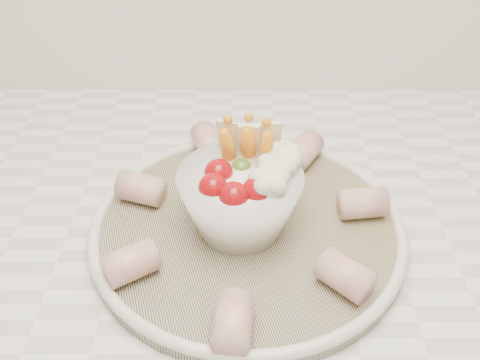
{
  "coord_description": "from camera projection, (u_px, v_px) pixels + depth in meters",
  "views": [
    {
      "loc": [
        0.01,
        1.03,
        1.31
      ],
      "look_at": [
        0.01,
        1.44,
        0.99
      ],
      "focal_mm": 40.0,
      "sensor_mm": 36.0,
      "label": 1
    }
  ],
  "objects": [
    {
      "name": "veggie_bowl",
      "position": [
        242.0,
        195.0,
        0.52
      ],
      "size": [
        0.12,
        0.12,
        0.11
      ],
      "color": "white",
      "rests_on": "serving_platter"
    },
    {
      "name": "cured_meat_rolls",
      "position": [
        246.0,
        212.0,
        0.54
      ],
      "size": [
        0.29,
        0.31,
        0.03
      ],
      "color": "#B65853",
      "rests_on": "serving_platter"
    },
    {
      "name": "serving_platter",
      "position": [
        248.0,
        227.0,
        0.55
      ],
      "size": [
        0.4,
        0.4,
        0.02
      ],
      "color": "navy",
      "rests_on": "kitchen_counter"
    }
  ]
}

